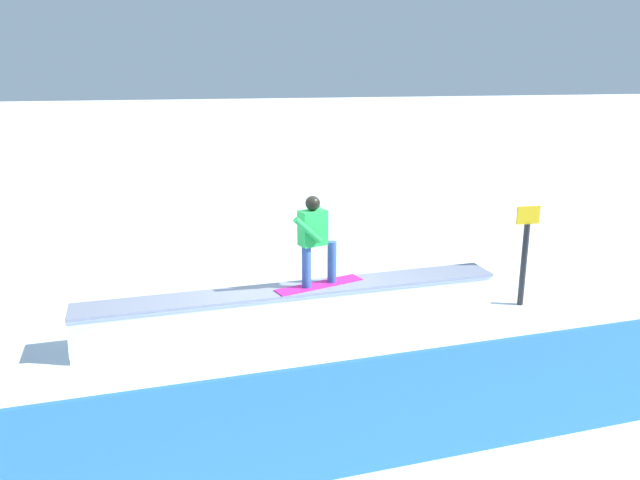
{
  "coord_description": "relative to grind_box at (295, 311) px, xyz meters",
  "views": [
    {
      "loc": [
        1.4,
        8.86,
        4.03
      ],
      "look_at": [
        -0.2,
        0.98,
        1.71
      ],
      "focal_mm": 35.24,
      "sensor_mm": 36.0,
      "label": 1
    }
  ],
  "objects": [
    {
      "name": "grind_box",
      "position": [
        0.0,
        0.0,
        0.0
      ],
      "size": [
        6.53,
        1.22,
        0.69
      ],
      "color": "white",
      "rests_on": "ground_plane"
    },
    {
      "name": "snowboarder",
      "position": [
        -0.31,
        -0.01,
        1.14
      ],
      "size": [
        1.45,
        0.75,
        1.42
      ],
      "color": "#C51F87",
      "rests_on": "grind_box"
    },
    {
      "name": "trail_marker",
      "position": [
        -3.94,
        -0.26,
        0.62
      ],
      "size": [
        0.4,
        0.1,
        1.72
      ],
      "color": "#262628",
      "rests_on": "ground_plane"
    },
    {
      "name": "safety_fence",
      "position": [
        0.0,
        3.6,
        0.32
      ],
      "size": [
        10.35,
        1.01,
        1.27
      ],
      "primitive_type": "cube",
      "rotation": [
        0.0,
        0.0,
        0.09
      ],
      "color": "#2F76EB",
      "rests_on": "ground_plane"
    },
    {
      "name": "ground_plane",
      "position": [
        0.0,
        0.0,
        -0.31
      ],
      "size": [
        120.0,
        120.0,
        0.0
      ],
      "primitive_type": "plane",
      "color": "white"
    }
  ]
}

